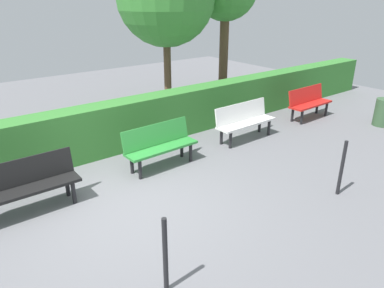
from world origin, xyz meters
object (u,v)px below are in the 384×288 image
(bench_white, at_px, (244,120))
(bench_black, at_px, (25,184))
(bench_red, at_px, (309,101))
(bench_green, at_px, (160,144))
(trash_bin, at_px, (383,112))

(bench_white, xyz_separation_m, bench_black, (4.96, 0.11, -0.00))
(bench_red, xyz_separation_m, bench_green, (4.96, 0.04, 0.00))
(bench_red, relative_size, bench_white, 0.91)
(bench_green, relative_size, bench_black, 0.95)
(bench_green, xyz_separation_m, trash_bin, (-6.00, 1.55, -0.12))
(bench_white, relative_size, bench_green, 1.06)
(bench_red, distance_m, trash_bin, 1.90)
(bench_red, bearing_deg, trash_bin, 122.13)
(bench_white, xyz_separation_m, bench_green, (2.40, 0.03, -0.00))
(bench_white, relative_size, trash_bin, 2.26)
(bench_black, bearing_deg, trash_bin, 170.24)
(bench_red, height_order, bench_black, same)
(bench_white, distance_m, bench_green, 2.40)
(bench_red, height_order, bench_green, same)
(trash_bin, bearing_deg, bench_white, -23.63)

